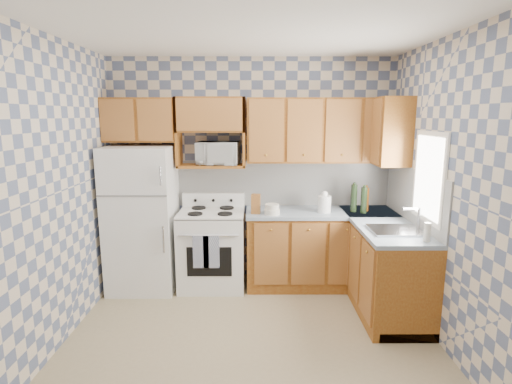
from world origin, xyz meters
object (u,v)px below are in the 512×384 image
Objects in this scene: refrigerator at (142,218)px; electric_kettle at (324,204)px; stove_body at (212,249)px; microwave at (218,153)px.

refrigerator is 2.12m from electric_kettle.
stove_body is 1.15m from microwave.
microwave is (0.08, 0.17, 1.13)m from stove_body.
refrigerator is at bearing 179.19° from electric_kettle.
stove_body is at bearing 177.60° from electric_kettle.
electric_kettle is at bearing -3.67° from microwave.
microwave is (0.88, 0.20, 0.74)m from refrigerator.
refrigerator reaches higher than electric_kettle.
refrigerator is 3.45× the size of microwave.
refrigerator is 8.64× the size of electric_kettle.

